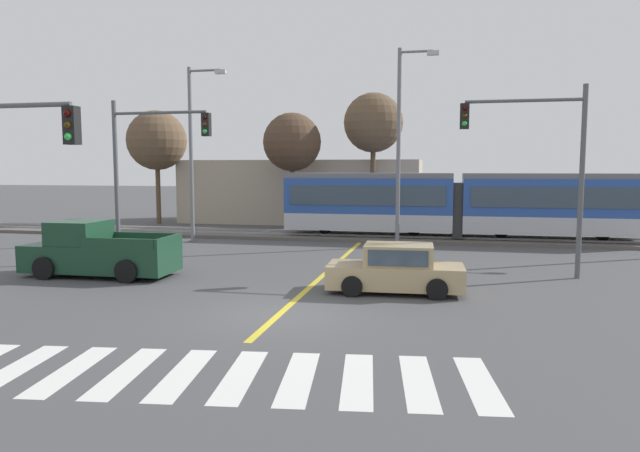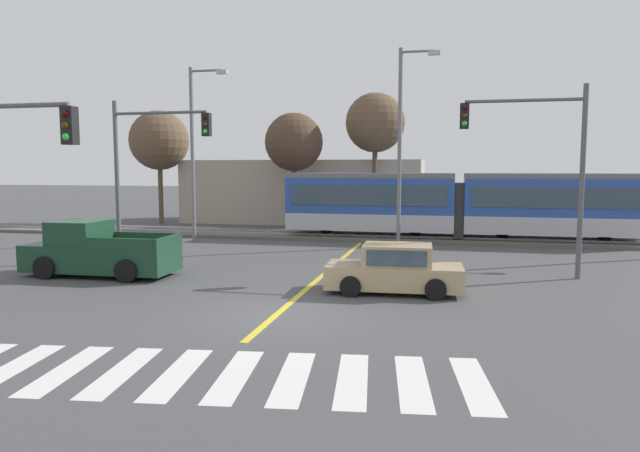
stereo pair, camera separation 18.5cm
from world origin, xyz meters
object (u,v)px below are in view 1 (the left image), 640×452
(pickup_truck, at_px, (97,253))
(street_lamp_centre, at_px, (402,137))
(bare_tree_east, at_px, (373,123))
(light_rail_tram, at_px, (458,203))
(street_lamp_west, at_px, (194,144))
(bare_tree_west, at_px, (292,143))
(traffic_light_mid_right, at_px, (541,152))
(traffic_light_mid_left, at_px, (146,157))
(bare_tree_far_west, at_px, (157,141))
(sedan_crossing, at_px, (396,270))

(pickup_truck, height_order, street_lamp_centre, street_lamp_centre)
(pickup_truck, relative_size, bare_tree_east, 0.63)
(light_rail_tram, bearing_deg, bare_tree_east, 135.02)
(pickup_truck, height_order, street_lamp_west, street_lamp_west)
(street_lamp_west, relative_size, bare_tree_west, 1.24)
(pickup_truck, distance_m, traffic_light_mid_right, 16.18)
(traffic_light_mid_right, bearing_deg, street_lamp_west, 157.68)
(traffic_light_mid_left, relative_size, bare_tree_east, 0.77)
(pickup_truck, xyz_separation_m, street_lamp_west, (-0.61, 9.72, 4.26))
(street_lamp_centre, xyz_separation_m, bare_tree_west, (-7.29, 6.67, 0.11))
(bare_tree_far_west, xyz_separation_m, bare_tree_east, (15.00, -0.07, 0.93))
(street_lamp_west, bearing_deg, bare_tree_west, 63.62)
(bare_tree_west, bearing_deg, street_lamp_centre, -42.44)
(street_lamp_west, distance_m, bare_tree_east, 12.00)
(traffic_light_mid_left, height_order, bare_tree_far_west, bare_tree_far_west)
(traffic_light_mid_right, height_order, street_lamp_centre, street_lamp_centre)
(pickup_truck, xyz_separation_m, street_lamp_centre, (10.12, 9.97, 4.51))
(bare_tree_west, bearing_deg, traffic_light_mid_left, -100.21)
(street_lamp_centre, distance_m, bare_tree_west, 9.88)
(light_rail_tram, bearing_deg, bare_tree_far_west, 165.45)
(bare_tree_west, bearing_deg, sedan_crossing, -65.23)
(bare_tree_west, bearing_deg, street_lamp_west, -116.38)
(traffic_light_mid_right, bearing_deg, sedan_crossing, -142.48)
(traffic_light_mid_left, bearing_deg, bare_tree_far_west, 116.57)
(light_rail_tram, bearing_deg, street_lamp_centre, -132.22)
(light_rail_tram, distance_m, bare_tree_east, 8.66)
(bare_tree_far_west, bearing_deg, pickup_truck, -68.30)
(street_lamp_west, height_order, bare_tree_far_west, street_lamp_west)
(sedan_crossing, relative_size, pickup_truck, 0.79)
(sedan_crossing, bearing_deg, pickup_truck, 177.31)
(street_lamp_west, distance_m, bare_tree_far_west, 10.86)
(street_lamp_centre, bearing_deg, light_rail_tram, 47.78)
(traffic_light_mid_right, distance_m, bare_tree_far_west, 27.35)
(street_lamp_centre, bearing_deg, bare_tree_west, 137.56)
(pickup_truck, bearing_deg, traffic_light_mid_right, 11.43)
(traffic_light_mid_left, bearing_deg, sedan_crossing, -18.68)
(street_lamp_west, height_order, street_lamp_centre, street_lamp_centre)
(sedan_crossing, height_order, pickup_truck, pickup_truck)
(sedan_crossing, bearing_deg, street_lamp_west, 137.96)
(bare_tree_far_west, relative_size, bare_tree_east, 0.91)
(sedan_crossing, relative_size, traffic_light_mid_left, 0.65)
(sedan_crossing, distance_m, street_lamp_west, 15.90)
(sedan_crossing, bearing_deg, bare_tree_far_west, 133.80)
(street_lamp_centre, height_order, bare_tree_east, street_lamp_centre)
(light_rail_tram, relative_size, traffic_light_mid_right, 2.75)
(sedan_crossing, relative_size, street_lamp_centre, 0.45)
(pickup_truck, distance_m, traffic_light_mid_left, 4.62)
(traffic_light_mid_left, distance_m, street_lamp_west, 6.84)
(traffic_light_mid_right, distance_m, street_lamp_west, 17.39)
(bare_tree_far_west, bearing_deg, light_rail_tram, -14.55)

